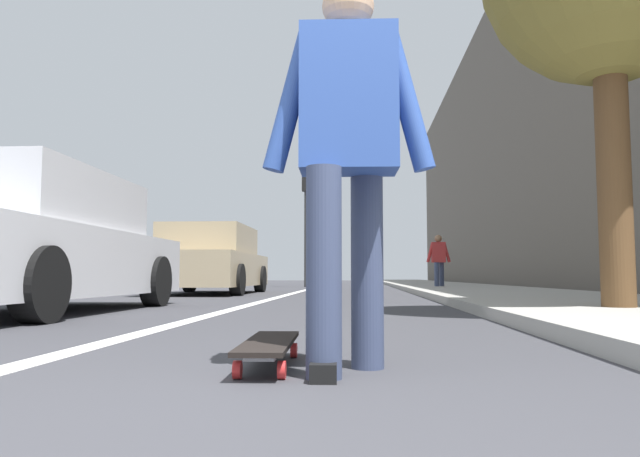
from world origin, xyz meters
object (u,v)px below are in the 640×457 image
object	(u,v)px
skater_person	(347,144)
traffic_light	(306,205)
parked_car_near	(35,246)
parked_car_mid	(211,261)
pedestrian_distant	(439,258)
skateboard	(269,345)

from	to	relation	value
skater_person	traffic_light	xyz separation A→B (m)	(18.34, 1.84, 1.96)
parked_car_near	parked_car_mid	size ratio (longest dim) A/B	1.02
pedestrian_distant	skater_person	bearing A→B (deg)	171.01
parked_car_near	pedestrian_distant	size ratio (longest dim) A/B	2.97
skateboard	pedestrian_distant	bearing A→B (deg)	-10.48
skateboard	parked_car_mid	size ratio (longest dim) A/B	0.19
parked_car_near	parked_car_mid	distance (m)	6.80
traffic_light	pedestrian_distant	bearing A→B (deg)	-137.56
skateboard	parked_car_near	size ratio (longest dim) A/B	0.19
skateboard	pedestrian_distant	size ratio (longest dim) A/B	0.56
skateboard	traffic_light	world-z (taller)	traffic_light
skateboard	parked_car_near	bearing A→B (deg)	41.10
traffic_light	skateboard	bearing A→B (deg)	-175.31
skater_person	parked_car_near	size ratio (longest dim) A/B	0.36
skater_person	parked_car_near	distance (m)	5.00
pedestrian_distant	parked_car_near	bearing A→B (deg)	151.35
parked_car_mid	skateboard	bearing A→B (deg)	-164.36
skateboard	skater_person	size ratio (longest dim) A/B	0.52
parked_car_near	skater_person	bearing A→B (deg)	-137.04
pedestrian_distant	skateboard	bearing A→B (deg)	169.52
parked_car_near	pedestrian_distant	world-z (taller)	pedestrian_distant
traffic_light	parked_car_mid	bearing A→B (deg)	170.00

